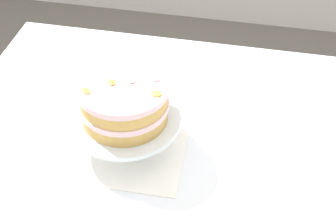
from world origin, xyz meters
TOP-DOWN VIEW (x-y plane):
  - dining_table at (0.00, -0.02)m, footprint 1.40×1.00m
  - linen_napkin at (-0.18, -0.03)m, footprint 0.33×0.33m
  - cake_stand at (-0.18, -0.03)m, footprint 0.29×0.29m
  - layer_cake at (-0.18, -0.03)m, footprint 0.23×0.23m

SIDE VIEW (x-z plane):
  - dining_table at x=0.00m, z-range 0.28..1.02m
  - linen_napkin at x=-0.18m, z-range 0.74..0.74m
  - cake_stand at x=-0.18m, z-range 0.77..0.87m
  - layer_cake at x=-0.18m, z-range 0.84..0.95m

